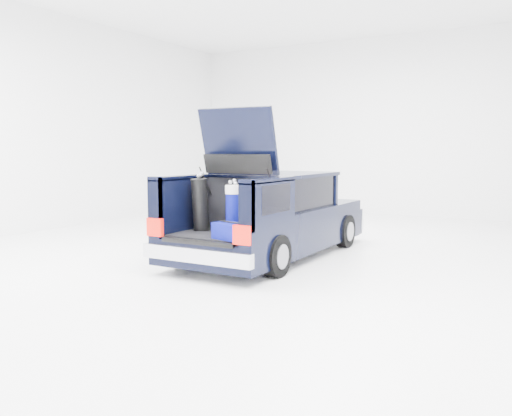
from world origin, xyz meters
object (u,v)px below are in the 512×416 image
Objects in this scene: blue_golf_bag at (233,208)px; black_golf_bag at (200,204)px; car at (273,217)px; blue_duffel at (231,231)px; red_suitcase at (261,215)px.

black_golf_bag is at bearing 177.46° from blue_golf_bag.
car reaches higher than blue_duffel.
blue_golf_bag reaches higher than red_suitcase.
car reaches higher than red_suitcase.
car is 1.43m from red_suitcase.
red_suitcase is 1.10× the size of blue_duffel.
red_suitcase reaches higher than blue_duffel.
blue_golf_bag is 0.67m from blue_duffel.
black_golf_bag reaches higher than blue_duffel.
blue_golf_bag is (0.54, 0.08, -0.04)m from black_golf_bag.
blue_duffel is (0.30, -0.54, -0.25)m from blue_golf_bag.
black_golf_bag is (-0.45, -1.54, 0.33)m from car.
blue_golf_bag is (-0.40, -0.14, 0.09)m from red_suitcase.
red_suitcase is 0.98m from black_golf_bag.
black_golf_bag is at bearing -106.15° from car.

